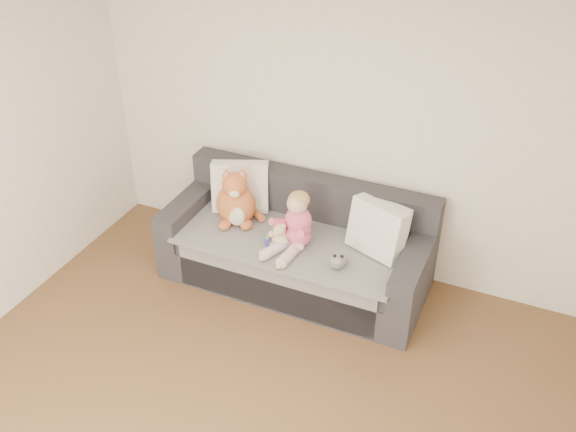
# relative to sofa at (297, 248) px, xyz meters

# --- Properties ---
(room_shell) EXTENTS (5.00, 5.00, 5.00)m
(room_shell) POSITION_rel_sofa_xyz_m (0.29, -1.64, 0.99)
(room_shell) COLOR brown
(room_shell) RESTS_ON ground
(sofa) EXTENTS (2.20, 0.94, 0.85)m
(sofa) POSITION_rel_sofa_xyz_m (0.00, 0.00, 0.00)
(sofa) COLOR #2C2B30
(sofa) RESTS_ON ground
(cushion_left) EXTENTS (0.53, 0.38, 0.46)m
(cushion_left) POSITION_rel_sofa_xyz_m (-0.60, 0.14, 0.38)
(cushion_left) COLOR white
(cushion_left) RESTS_ON sofa
(cushion_right_back) EXTENTS (0.44, 0.29, 0.39)m
(cushion_right_back) POSITION_rel_sofa_xyz_m (0.68, 0.13, 0.35)
(cushion_right_back) COLOR white
(cushion_right_back) RESTS_ON sofa
(cushion_right_front) EXTENTS (0.51, 0.36, 0.44)m
(cushion_right_front) POSITION_rel_sofa_xyz_m (0.67, 0.01, 0.37)
(cushion_right_front) COLOR white
(cushion_right_front) RESTS_ON sofa
(toddler) EXTENTS (0.34, 0.50, 0.49)m
(toddler) POSITION_rel_sofa_xyz_m (0.06, -0.18, 0.37)
(toddler) COLOR #E45083
(toddler) RESTS_ON sofa
(plush_cat) EXTENTS (0.41, 0.42, 0.53)m
(plush_cat) POSITION_rel_sofa_xyz_m (-0.54, -0.05, 0.35)
(plush_cat) COLOR #A74C25
(plush_cat) RESTS_ON sofa
(teddy_bear) EXTENTS (0.18, 0.15, 0.24)m
(teddy_bear) POSITION_rel_sofa_xyz_m (-0.05, -0.24, 0.26)
(teddy_bear) COLOR tan
(teddy_bear) RESTS_ON sofa
(plush_cow) EXTENTS (0.13, 0.20, 0.16)m
(plush_cow) POSITION_rel_sofa_xyz_m (0.47, -0.31, 0.23)
(plush_cow) COLOR white
(plush_cow) RESTS_ON sofa
(sippy_cup) EXTENTS (0.09, 0.07, 0.10)m
(sippy_cup) POSITION_rel_sofa_xyz_m (-0.14, -0.27, 0.22)
(sippy_cup) COLOR #4E3899
(sippy_cup) RESTS_ON sofa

